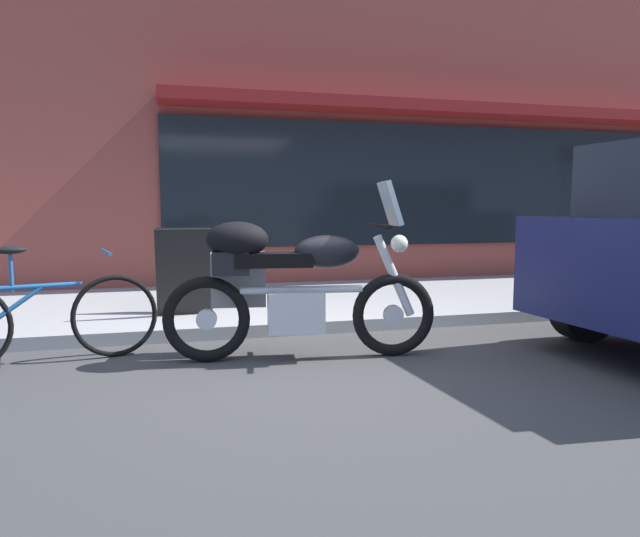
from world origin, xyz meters
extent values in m
plane|color=#3C3C3C|center=(0.00, 0.00, 0.00)|extent=(80.00, 80.00, 0.00)
cube|color=brown|center=(5.54, 4.13, 3.59)|extent=(19.09, 0.35, 7.19)
cube|color=black|center=(5.54, 3.93, 1.55)|extent=(13.36, 0.06, 1.80)
cube|color=maroon|center=(5.54, 3.71, 2.65)|extent=(13.36, 0.60, 0.16)
torus|color=black|center=(0.76, 0.20, 0.34)|extent=(0.68, 0.17, 0.68)
cylinder|color=silver|center=(0.76, 0.20, 0.34)|extent=(0.17, 0.08, 0.16)
torus|color=black|center=(-0.72, 0.38, 0.34)|extent=(0.68, 0.17, 0.68)
cylinder|color=silver|center=(-0.72, 0.38, 0.34)|extent=(0.17, 0.08, 0.16)
cube|color=silver|center=(-0.03, 0.30, 0.39)|extent=(0.47, 0.35, 0.32)
cylinder|color=silver|center=(0.02, 0.29, 0.56)|extent=(0.97, 0.18, 0.06)
ellipsoid|color=black|center=(0.22, 0.27, 0.86)|extent=(0.55, 0.34, 0.26)
cube|color=black|center=(-0.20, 0.32, 0.80)|extent=(0.63, 0.31, 0.11)
cube|color=black|center=(-0.53, 0.36, 0.78)|extent=(0.31, 0.25, 0.18)
cylinder|color=silver|center=(0.76, 0.20, 0.66)|extent=(0.35, 0.11, 0.67)
cylinder|color=black|center=(0.64, 0.21, 1.06)|extent=(0.11, 0.62, 0.04)
cube|color=silver|center=(0.72, 0.20, 1.24)|extent=(0.19, 0.34, 0.35)
sphere|color=#EAEACC|center=(0.80, 0.19, 0.92)|extent=(0.14, 0.14, 0.14)
cube|color=#ADADAD|center=(-0.45, 0.59, 0.62)|extent=(0.46, 0.25, 0.44)
cube|color=black|center=(-0.45, 0.70, 0.62)|extent=(0.37, 0.06, 0.03)
ellipsoid|color=black|center=(-0.48, 0.35, 0.96)|extent=(0.52, 0.38, 0.28)
torus|color=black|center=(-1.43, 0.73, 0.33)|extent=(0.66, 0.20, 0.67)
cylinder|color=#1E5999|center=(-1.94, 0.60, 0.61)|extent=(0.57, 0.18, 0.04)
cylinder|color=#1E5999|center=(-2.14, 0.54, 0.45)|extent=(0.45, 0.15, 0.33)
cylinder|color=#1E5999|center=(-2.12, 0.55, 0.73)|extent=(0.03, 0.03, 0.30)
ellipsoid|color=black|center=(-2.12, 0.55, 0.89)|extent=(0.24, 0.15, 0.06)
cylinder|color=#1E5999|center=(-1.48, 0.71, 0.85)|extent=(0.15, 0.47, 0.03)
cylinder|color=black|center=(2.65, 0.27, 0.33)|extent=(0.68, 0.28, 0.66)
cube|color=black|center=(-0.87, 1.72, 0.56)|extent=(0.55, 0.18, 0.88)
cube|color=black|center=(-0.87, 1.94, 0.56)|extent=(0.55, 0.18, 0.88)
camera|label=1|loc=(-0.92, -3.95, 1.20)|focal=31.16mm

